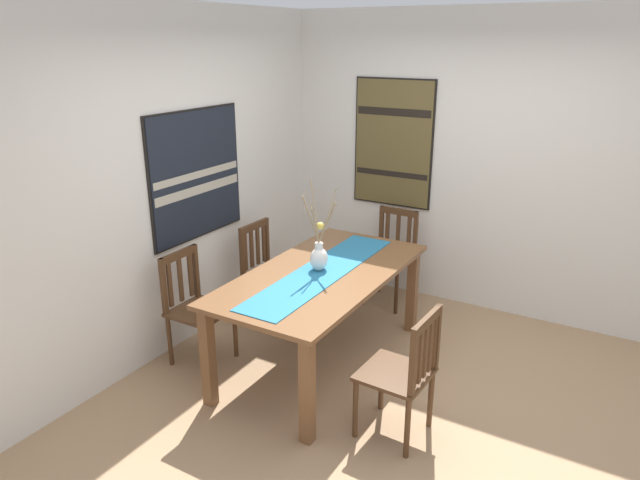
{
  "coord_description": "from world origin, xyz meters",
  "views": [
    {
      "loc": [
        -3.3,
        -1.4,
        2.44
      ],
      "look_at": [
        0.22,
        0.67,
        1.0
      ],
      "focal_mm": 32.42,
      "sensor_mm": 36.0,
      "label": 1
    }
  ],
  "objects_px": {
    "chair_0": "(267,269)",
    "chair_1": "(404,371)",
    "dining_table": "(322,285)",
    "chair_2": "(391,256)",
    "painting_on_side_wall": "(393,143)",
    "chair_3": "(195,306)",
    "centerpiece_vase": "(319,255)",
    "painting_on_back_wall": "(196,175)"
  },
  "relations": [
    {
      "from": "chair_0",
      "to": "painting_on_side_wall",
      "type": "xyz_separation_m",
      "value": [
        1.19,
        -0.67,
        1.02
      ]
    },
    {
      "from": "centerpiece_vase",
      "to": "chair_3",
      "type": "relative_size",
      "value": 0.76
    },
    {
      "from": "dining_table",
      "to": "painting_on_side_wall",
      "type": "xyz_separation_m",
      "value": [
        1.63,
        0.16,
        0.81
      ]
    },
    {
      "from": "chair_1",
      "to": "painting_on_back_wall",
      "type": "height_order",
      "value": "painting_on_back_wall"
    },
    {
      "from": "centerpiece_vase",
      "to": "chair_1",
      "type": "xyz_separation_m",
      "value": [
        -0.52,
        -0.92,
        -0.43
      ]
    },
    {
      "from": "centerpiece_vase",
      "to": "painting_on_back_wall",
      "type": "bearing_deg",
      "value": 91.4
    },
    {
      "from": "centerpiece_vase",
      "to": "chair_3",
      "type": "xyz_separation_m",
      "value": [
        -0.46,
        0.84,
        -0.44
      ]
    },
    {
      "from": "chair_3",
      "to": "painting_on_back_wall",
      "type": "xyz_separation_m",
      "value": [
        0.44,
        0.3,
        0.92
      ]
    },
    {
      "from": "centerpiece_vase",
      "to": "painting_on_side_wall",
      "type": "xyz_separation_m",
      "value": [
        1.62,
        0.13,
        0.59
      ]
    },
    {
      "from": "centerpiece_vase",
      "to": "painting_on_back_wall",
      "type": "height_order",
      "value": "painting_on_back_wall"
    },
    {
      "from": "chair_0",
      "to": "painting_on_back_wall",
      "type": "relative_size",
      "value": 0.84
    },
    {
      "from": "painting_on_side_wall",
      "to": "dining_table",
      "type": "bearing_deg",
      "value": -174.28
    },
    {
      "from": "painting_on_side_wall",
      "to": "chair_2",
      "type": "bearing_deg",
      "value": -152.87
    },
    {
      "from": "painting_on_side_wall",
      "to": "chair_3",
      "type": "bearing_deg",
      "value": 160.99
    },
    {
      "from": "centerpiece_vase",
      "to": "chair_0",
      "type": "distance_m",
      "value": 1.0
    },
    {
      "from": "dining_table",
      "to": "chair_2",
      "type": "xyz_separation_m",
      "value": [
        1.33,
        0.01,
        -0.21
      ]
    },
    {
      "from": "chair_1",
      "to": "dining_table",
      "type": "bearing_deg",
      "value": 60.52
    },
    {
      "from": "dining_table",
      "to": "chair_1",
      "type": "xyz_separation_m",
      "value": [
        -0.5,
        -0.89,
        -0.2
      ]
    },
    {
      "from": "chair_0",
      "to": "chair_1",
      "type": "relative_size",
      "value": 0.99
    },
    {
      "from": "chair_0",
      "to": "chair_1",
      "type": "bearing_deg",
      "value": -118.9
    },
    {
      "from": "chair_3",
      "to": "painting_on_back_wall",
      "type": "relative_size",
      "value": 0.85
    },
    {
      "from": "painting_on_back_wall",
      "to": "chair_1",
      "type": "bearing_deg",
      "value": -103.37
    },
    {
      "from": "chair_0",
      "to": "painting_on_side_wall",
      "type": "distance_m",
      "value": 1.7
    },
    {
      "from": "painting_on_back_wall",
      "to": "chair_2",
      "type": "bearing_deg",
      "value": -40.95
    },
    {
      "from": "chair_0",
      "to": "chair_1",
      "type": "distance_m",
      "value": 1.96
    },
    {
      "from": "chair_0",
      "to": "painting_on_side_wall",
      "type": "height_order",
      "value": "painting_on_side_wall"
    },
    {
      "from": "dining_table",
      "to": "chair_0",
      "type": "height_order",
      "value": "chair_0"
    },
    {
      "from": "chair_1",
      "to": "chair_2",
      "type": "xyz_separation_m",
      "value": [
        1.84,
        0.9,
        -0.01
      ]
    },
    {
      "from": "chair_0",
      "to": "chair_3",
      "type": "relative_size",
      "value": 0.99
    },
    {
      "from": "centerpiece_vase",
      "to": "painting_on_side_wall",
      "type": "distance_m",
      "value": 1.72
    },
    {
      "from": "painting_on_back_wall",
      "to": "dining_table",
      "type": "bearing_deg",
      "value": -89.48
    },
    {
      "from": "painting_on_back_wall",
      "to": "centerpiece_vase",
      "type": "bearing_deg",
      "value": -88.6
    },
    {
      "from": "centerpiece_vase",
      "to": "chair_2",
      "type": "bearing_deg",
      "value": -1.12
    },
    {
      "from": "chair_0",
      "to": "chair_2",
      "type": "xyz_separation_m",
      "value": [
        0.89,
        -0.82,
        -0.0
      ]
    },
    {
      "from": "painting_on_side_wall",
      "to": "chair_0",
      "type": "bearing_deg",
      "value": 150.71
    },
    {
      "from": "chair_0",
      "to": "painting_on_back_wall",
      "type": "bearing_deg",
      "value": 142.73
    },
    {
      "from": "centerpiece_vase",
      "to": "chair_1",
      "type": "relative_size",
      "value": 0.76
    },
    {
      "from": "dining_table",
      "to": "chair_2",
      "type": "distance_m",
      "value": 1.35
    },
    {
      "from": "chair_0",
      "to": "painting_on_back_wall",
      "type": "xyz_separation_m",
      "value": [
        -0.46,
        0.35,
        0.92
      ]
    },
    {
      "from": "chair_0",
      "to": "chair_2",
      "type": "height_order",
      "value": "chair_2"
    },
    {
      "from": "centerpiece_vase",
      "to": "painting_on_back_wall",
      "type": "xyz_separation_m",
      "value": [
        -0.03,
        1.14,
        0.49
      ]
    },
    {
      "from": "chair_0",
      "to": "chair_3",
      "type": "height_order",
      "value": "chair_3"
    }
  ]
}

